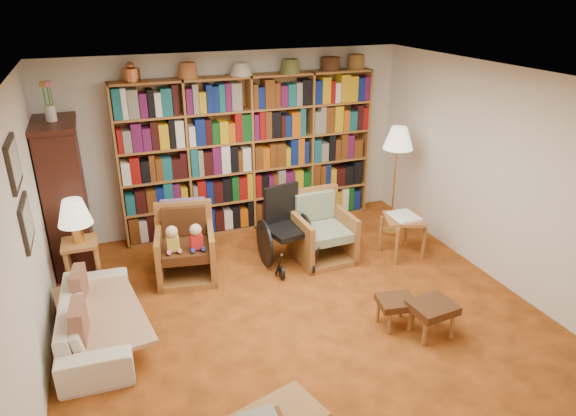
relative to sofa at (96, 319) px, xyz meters
name	(u,v)px	position (x,y,z in m)	size (l,w,h in m)	color
floor	(298,312)	(2.05, -0.28, -0.24)	(5.00, 5.00, 0.00)	#B5531B
ceiling	(300,79)	(2.05, -0.28, 2.26)	(5.00, 5.00, 0.00)	silver
wall_back	(234,142)	(2.05, 2.22, 1.01)	(5.00, 5.00, 0.00)	silver
wall_front	(460,364)	(2.05, -2.78, 1.01)	(5.00, 5.00, 0.00)	silver
wall_left	(23,248)	(-0.45, -0.28, 1.01)	(5.00, 5.00, 0.00)	silver
wall_right	(499,177)	(4.55, -0.28, 1.01)	(5.00, 5.00, 0.00)	silver
bookshelf	(251,150)	(2.25, 2.05, 0.93)	(3.60, 0.30, 2.42)	#A07231
curio_cabinet	(65,195)	(-0.20, 1.72, 0.71)	(0.50, 0.95, 2.40)	#3A1510
framed_pictures	(20,194)	(-0.43, 0.02, 1.38)	(0.03, 0.52, 0.97)	black
sofa	(96,319)	(0.00, 0.00, 0.00)	(0.64, 1.64, 0.48)	beige
sofa_throw	(101,312)	(0.05, 0.00, 0.06)	(0.76, 1.42, 0.04)	beige
cushion_left	(79,285)	(-0.13, 0.35, 0.21)	(0.11, 0.36, 0.36)	maroon
cushion_right	(79,324)	(-0.13, -0.35, 0.21)	(0.12, 0.38, 0.38)	maroon
side_table_lamp	(82,255)	(-0.10, 1.03, 0.21)	(0.40, 0.40, 0.62)	#A07231
table_lamp	(74,214)	(-0.10, 1.03, 0.73)	(0.38, 0.38, 0.51)	gold
armchair_leather	(184,247)	(1.06, 1.00, 0.12)	(0.82, 0.85, 0.89)	#A07231
armchair_sage	(320,232)	(2.79, 0.84, 0.09)	(0.73, 0.75, 0.88)	#A07231
wheelchair	(285,229)	(2.31, 0.84, 0.22)	(0.59, 0.80, 1.00)	black
floor_lamp	(398,143)	(4.06, 1.12, 1.10)	(0.41, 0.41, 1.55)	gold
side_table_papers	(403,224)	(3.80, 0.46, 0.21)	(0.61, 0.61, 0.58)	#A07231
footstool_a	(396,304)	(2.91, -0.85, 0.02)	(0.43, 0.38, 0.32)	#482713
footstool_b	(433,310)	(3.16, -1.12, 0.06)	(0.46, 0.40, 0.36)	#482713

